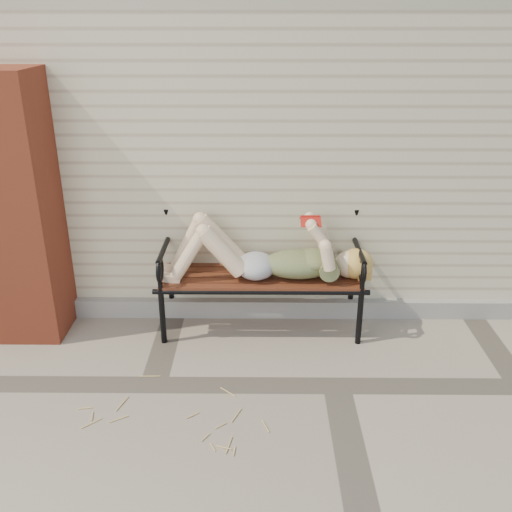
{
  "coord_description": "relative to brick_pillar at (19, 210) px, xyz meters",
  "views": [
    {
      "loc": [
        -0.52,
        -3.22,
        2.33
      ],
      "look_at": [
        -0.56,
        0.71,
        0.65
      ],
      "focal_mm": 40.0,
      "sensor_mm": 36.0,
      "label": 1
    }
  ],
  "objects": [
    {
      "name": "brick_pillar",
      "position": [
        0.0,
        0.0,
        0.0
      ],
      "size": [
        0.5,
        0.5,
        2.0
      ],
      "primitive_type": "cube",
      "color": "#A43E25",
      "rests_on": "ground"
    },
    {
      "name": "straw_scatter",
      "position": [
        1.42,
        -1.34,
        -0.99
      ],
      "size": [
        2.75,
        1.7,
        0.01
      ],
      "color": "tan",
      "rests_on": "ground"
    },
    {
      "name": "garden_bench",
      "position": [
        1.78,
        0.13,
        -0.39
      ],
      "size": [
        1.69,
        0.67,
        1.09
      ],
      "color": "black",
      "rests_on": "ground"
    },
    {
      "name": "foundation_strip",
      "position": [
        2.3,
        0.22,
        -0.93
      ],
      "size": [
        8.0,
        0.1,
        0.15
      ],
      "primitive_type": "cube",
      "color": "gray",
      "rests_on": "ground"
    },
    {
      "name": "ground",
      "position": [
        2.3,
        -0.75,
        -1.0
      ],
      "size": [
        80.0,
        80.0,
        0.0
      ],
      "primitive_type": "plane",
      "color": "gray",
      "rests_on": "ground"
    },
    {
      "name": "house_wall",
      "position": [
        2.3,
        2.25,
        0.5
      ],
      "size": [
        8.0,
        4.0,
        3.0
      ],
      "primitive_type": "cube",
      "color": "beige",
      "rests_on": "ground"
    },
    {
      "name": "reading_woman",
      "position": [
        1.8,
        -0.0,
        -0.35
      ],
      "size": [
        1.59,
        0.36,
        0.5
      ],
      "color": "#0A394B",
      "rests_on": "ground"
    }
  ]
}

